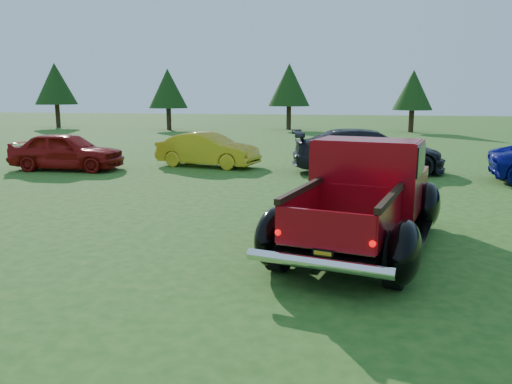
# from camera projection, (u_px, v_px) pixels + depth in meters

# --- Properties ---
(ground) EXTENTS (120.00, 120.00, 0.00)m
(ground) POSITION_uv_depth(u_px,v_px,m) (235.00, 261.00, 8.21)
(ground) COLOR #215016
(ground) RESTS_ON ground
(tree_far_west) EXTENTS (3.33, 3.33, 5.20)m
(tree_far_west) POSITION_uv_depth(u_px,v_px,m) (55.00, 84.00, 40.50)
(tree_far_west) COLOR #332114
(tree_far_west) RESTS_ON ground
(tree_west) EXTENTS (2.94, 2.94, 4.60)m
(tree_west) POSITION_uv_depth(u_px,v_px,m) (168.00, 89.00, 37.77)
(tree_west) COLOR #332114
(tree_west) RESTS_ON ground
(tree_mid_left) EXTENTS (3.20, 3.20, 5.00)m
(tree_mid_left) POSITION_uv_depth(u_px,v_px,m) (289.00, 85.00, 37.99)
(tree_mid_left) COLOR #332114
(tree_mid_left) RESTS_ON ground
(tree_mid_right) EXTENTS (2.82, 2.82, 4.40)m
(tree_mid_right) POSITION_uv_depth(u_px,v_px,m) (413.00, 90.00, 35.45)
(tree_mid_right) COLOR #332114
(tree_mid_right) RESTS_ON ground
(pickup_truck) EXTENTS (3.36, 5.44, 1.91)m
(pickup_truck) POSITION_uv_depth(u_px,v_px,m) (366.00, 194.00, 9.09)
(pickup_truck) COLOR black
(pickup_truck) RESTS_ON ground
(show_car_red) EXTENTS (4.08, 1.78, 1.37)m
(show_car_red) POSITION_uv_depth(u_px,v_px,m) (67.00, 151.00, 17.98)
(show_car_red) COLOR maroon
(show_car_red) RESTS_ON ground
(show_car_yellow) EXTENTS (4.07, 2.10, 1.28)m
(show_car_yellow) POSITION_uv_depth(u_px,v_px,m) (208.00, 150.00, 18.82)
(show_car_yellow) COLOR gold
(show_car_yellow) RESTS_ON ground
(show_car_grey) EXTENTS (5.50, 2.97, 1.51)m
(show_car_grey) POSITION_uv_depth(u_px,v_px,m) (368.00, 151.00, 17.30)
(show_car_grey) COLOR black
(show_car_grey) RESTS_ON ground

